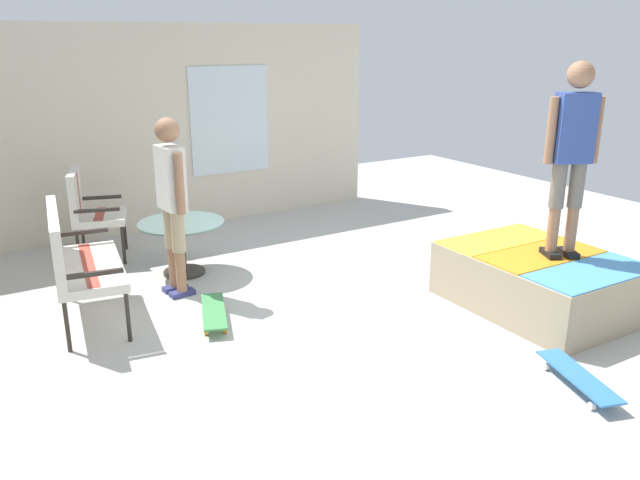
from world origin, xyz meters
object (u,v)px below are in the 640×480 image
object	(u,v)px
person_skater	(572,146)
skate_ramp	(541,280)
person_watching	(172,194)
skateboard_by_bench	(214,312)
patio_chair_near_house	(88,207)
patio_table	(182,237)
patio_bench	(74,256)
skateboard_spare	(578,377)

from	to	relation	value
person_skater	skate_ramp	bearing A→B (deg)	28.02
skate_ramp	person_watching	xyz separation A→B (m)	(2.09, 2.77, 0.74)
person_skater	skateboard_by_bench	xyz separation A→B (m)	(1.42, 2.78, -1.44)
patio_chair_near_house	person_watching	size ratio (longest dim) A/B	0.59
person_watching	person_skater	size ratio (longest dim) A/B	1.01
patio_table	person_watching	bearing A→B (deg)	154.05
patio_bench	skateboard_by_bench	distance (m)	1.30
person_watching	skateboard_by_bench	world-z (taller)	person_watching
skate_ramp	patio_chair_near_house	world-z (taller)	patio_chair_near_house
skateboard_by_bench	patio_chair_near_house	bearing A→B (deg)	12.85
skateboard_spare	person_watching	bearing A→B (deg)	29.64
person_skater	skateboard_by_bench	bearing A→B (deg)	62.87
patio_bench	skateboard_by_bench	world-z (taller)	patio_bench
patio_table	skateboard_by_bench	world-z (taller)	patio_table
patio_bench	person_skater	world-z (taller)	person_skater
skateboard_spare	person_skater	bearing A→B (deg)	-44.06
person_watching	skate_ramp	bearing A→B (deg)	-127.01
patio_table	skateboard_by_bench	distance (m)	1.33
patio_chair_near_house	person_skater	world-z (taller)	person_skater
patio_bench	patio_table	bearing A→B (deg)	-61.37
skateboard_by_bench	person_watching	bearing A→B (deg)	3.51
patio_bench	patio_chair_near_house	bearing A→B (deg)	-16.76
skate_ramp	skateboard_spare	bearing A→B (deg)	140.76
patio_table	person_skater	distance (m)	3.90
skate_ramp	patio_table	size ratio (longest dim) A/B	2.15
patio_bench	skateboard_spare	size ratio (longest dim) A/B	1.60
patio_table	skateboard_spare	distance (m)	4.06
patio_chair_near_house	person_watching	world-z (taller)	person_watching
person_watching	patio_bench	bearing A→B (deg)	99.38
person_skater	skateboard_by_bench	distance (m)	3.44
person_watching	patio_chair_near_house	bearing A→B (deg)	17.51
skate_ramp	patio_bench	world-z (taller)	patio_bench
skateboard_by_bench	person_skater	bearing A→B (deg)	-117.13
skateboard_by_bench	skateboard_spare	distance (m)	3.03
skateboard_by_bench	skateboard_spare	xyz separation A→B (m)	(-2.45, -1.79, 0.00)
person_watching	skateboard_by_bench	size ratio (longest dim) A/B	2.10
patio_table	skate_ramp	bearing A→B (deg)	-135.68
patio_chair_near_house	skateboard_spare	distance (m)	5.27
skateboard_spare	skateboard_by_bench	bearing A→B (deg)	36.12
patio_chair_near_house	person_watching	distance (m)	1.61
skate_ramp	skateboard_spare	size ratio (longest dim) A/B	2.36
skate_ramp	patio_bench	bearing A→B (deg)	62.69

